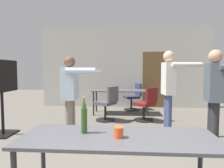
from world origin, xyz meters
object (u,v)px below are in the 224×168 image
(office_chair_far_right, at_px, (133,98))
(person_left_plaid, at_px, (169,83))
(beer_bottle, at_px, (84,116))
(office_chair_far_left, at_px, (146,105))
(person_center_tall, at_px, (71,90))
(drink_cup, at_px, (119,132))
(person_right_polo, at_px, (215,90))
(tv_screen, at_px, (1,88))
(office_chair_mid_tucked, at_px, (107,105))

(office_chair_far_right, bearing_deg, person_left_plaid, 173.27)
(beer_bottle, bearing_deg, office_chair_far_left, 74.54)
(person_center_tall, xyz_separation_m, drink_cup, (1.04, -2.05, -0.19))
(person_right_polo, distance_m, office_chair_far_right, 3.63)
(person_right_polo, xyz_separation_m, drink_cup, (-1.61, -1.74, -0.24))
(person_center_tall, bearing_deg, person_left_plaid, 99.69)
(beer_bottle, bearing_deg, person_left_plaid, 60.58)
(office_chair_far_left, bearing_deg, beer_bottle, -150.45)
(tv_screen, bearing_deg, person_center_tall, -94.66)
(person_left_plaid, bearing_deg, drink_cup, -27.21)
(tv_screen, relative_size, person_right_polo, 0.92)
(person_right_polo, distance_m, office_chair_mid_tucked, 2.77)
(person_right_polo, bearing_deg, office_chair_far_left, -142.30)
(person_right_polo, bearing_deg, person_center_tall, -88.03)
(tv_screen, relative_size, office_chair_far_left, 1.74)
(tv_screen, bearing_deg, office_chair_mid_tucked, -58.01)
(office_chair_far_right, height_order, beer_bottle, beer_bottle)
(person_right_polo, bearing_deg, drink_cup, -34.22)
(office_chair_far_left, distance_m, drink_cup, 3.63)
(person_left_plaid, bearing_deg, person_right_polo, 36.42)
(office_chair_far_right, height_order, drink_cup, office_chair_far_right)
(office_chair_mid_tucked, xyz_separation_m, drink_cup, (0.44, -3.50, 0.35))
(person_right_polo, distance_m, drink_cup, 2.39)
(person_left_plaid, bearing_deg, office_chair_far_left, -167.19)
(person_right_polo, relative_size, beer_bottle, 4.66)
(tv_screen, relative_size, beer_bottle, 4.31)
(tv_screen, bearing_deg, person_right_polo, -95.90)
(person_left_plaid, height_order, office_chair_far_left, person_left_plaid)
(tv_screen, distance_m, office_chair_far_left, 3.50)
(office_chair_far_right, bearing_deg, person_center_tall, 135.10)
(tv_screen, xyz_separation_m, office_chair_far_left, (3.17, 1.38, -0.58))
(person_left_plaid, bearing_deg, office_chair_far_right, -171.52)
(person_right_polo, xyz_separation_m, person_center_tall, (-2.65, 0.31, -0.05))
(tv_screen, height_order, office_chair_mid_tucked, tv_screen)
(person_right_polo, height_order, office_chair_far_right, person_right_polo)
(tv_screen, distance_m, person_right_polo, 4.20)
(person_left_plaid, bearing_deg, office_chair_mid_tucked, -132.13)
(person_left_plaid, distance_m, person_center_tall, 2.05)
(beer_bottle, bearing_deg, drink_cup, -17.70)
(drink_cup, bearing_deg, tv_screen, 139.71)
(person_center_tall, height_order, drink_cup, person_center_tall)
(person_left_plaid, height_order, drink_cup, person_left_plaid)
(beer_bottle, bearing_deg, office_chair_far_right, 82.40)
(office_chair_far_left, bearing_deg, person_center_tall, 177.62)
(person_center_tall, relative_size, office_chair_far_right, 1.82)
(office_chair_mid_tucked, bearing_deg, beer_bottle, -146.73)
(office_chair_mid_tucked, relative_size, office_chair_far_right, 1.04)
(office_chair_far_left, distance_m, office_chair_far_right, 1.54)
(tv_screen, relative_size, person_left_plaid, 0.90)
(office_chair_mid_tucked, distance_m, office_chair_far_left, 1.05)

